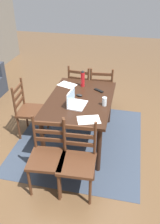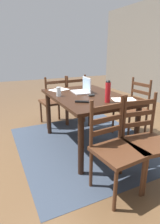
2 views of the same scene
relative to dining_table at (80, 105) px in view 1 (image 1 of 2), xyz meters
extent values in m
plane|color=brown|center=(0.00, 0.00, -0.67)|extent=(14.00, 14.00, 0.00)
cube|color=#333D4C|center=(0.00, 0.00, -0.67)|extent=(2.19, 2.00, 0.01)
cube|color=black|center=(0.00, 0.00, 0.08)|extent=(1.42, 0.96, 0.04)
cylinder|color=black|center=(-0.63, -0.40, -0.31)|extent=(0.07, 0.07, 0.74)
cylinder|color=black|center=(0.63, -0.40, -0.31)|extent=(0.07, 0.07, 0.74)
cylinder|color=black|center=(-0.63, 0.40, -0.31)|extent=(0.07, 0.07, 0.74)
cylinder|color=black|center=(0.63, 0.40, -0.31)|extent=(0.07, 0.07, 0.74)
cube|color=#4C2B19|center=(1.04, 0.19, -0.22)|extent=(0.48, 0.48, 0.04)
cylinder|color=#4C2B19|center=(1.25, 0.36, -0.46)|extent=(0.04, 0.04, 0.43)
cylinder|color=#4C2B19|center=(1.21, -0.02, -0.46)|extent=(0.04, 0.04, 0.43)
cylinder|color=#4C2B19|center=(0.87, 0.40, -0.46)|extent=(0.04, 0.04, 0.43)
cylinder|color=#4C2B19|center=(0.83, 0.02, -0.46)|extent=(0.04, 0.04, 0.43)
cylinder|color=#4C2B19|center=(0.86, 0.40, 0.03)|extent=(0.04, 0.04, 0.50)
cylinder|color=#4C2B19|center=(0.82, 0.02, 0.03)|extent=(0.04, 0.04, 0.50)
cube|color=#4C2B19|center=(0.84, 0.21, -0.07)|extent=(0.06, 0.36, 0.05)
cube|color=#4C2B19|center=(0.84, 0.21, 0.05)|extent=(0.06, 0.36, 0.05)
cube|color=#4C2B19|center=(0.84, 0.21, 0.18)|extent=(0.06, 0.36, 0.05)
cube|color=#4C2B19|center=(0.00, 0.81, -0.22)|extent=(0.47, 0.47, 0.04)
cylinder|color=#4C2B19|center=(0.20, 0.64, -0.46)|extent=(0.04, 0.04, 0.43)
cylinder|color=#4C2B19|center=(-0.18, 0.61, -0.46)|extent=(0.04, 0.04, 0.43)
cylinder|color=#4C2B19|center=(0.18, 1.01, -0.46)|extent=(0.04, 0.04, 0.43)
cylinder|color=#4C2B19|center=(-0.20, 0.99, -0.46)|extent=(0.04, 0.04, 0.43)
cylinder|color=#4C2B19|center=(0.17, 1.02, 0.03)|extent=(0.04, 0.04, 0.50)
cylinder|color=#4C2B19|center=(-0.20, 1.00, 0.03)|extent=(0.04, 0.04, 0.50)
cube|color=#4C2B19|center=(-0.01, 1.01, -0.07)|extent=(0.36, 0.05, 0.05)
cube|color=#4C2B19|center=(-0.01, 1.01, 0.05)|extent=(0.36, 0.05, 0.05)
cube|color=#4C2B19|center=(-0.01, 1.01, 0.18)|extent=(0.36, 0.05, 0.05)
cube|color=#4C2B19|center=(-1.04, 0.19, -0.22)|extent=(0.48, 0.48, 0.04)
cylinder|color=#4C2B19|center=(-1.21, -0.02, -0.46)|extent=(0.04, 0.04, 0.43)
cylinder|color=#4C2B19|center=(-1.25, 0.36, -0.46)|extent=(0.04, 0.04, 0.43)
cylinder|color=#4C2B19|center=(-0.83, 0.02, -0.46)|extent=(0.04, 0.04, 0.43)
cylinder|color=#4C2B19|center=(-0.87, 0.40, -0.46)|extent=(0.04, 0.04, 0.43)
cylinder|color=#4C2B19|center=(-0.82, 0.02, 0.03)|extent=(0.04, 0.04, 0.50)
cylinder|color=#4C2B19|center=(-0.86, 0.40, 0.03)|extent=(0.04, 0.04, 0.50)
cube|color=#4C2B19|center=(-0.84, 0.21, -0.07)|extent=(0.06, 0.36, 0.05)
cube|color=#4C2B19|center=(-0.84, 0.21, 0.05)|extent=(0.06, 0.36, 0.05)
cube|color=#4C2B19|center=(-0.84, 0.21, 0.18)|extent=(0.06, 0.36, 0.05)
cube|color=#4C2B19|center=(-1.04, -0.19, -0.22)|extent=(0.46, 0.46, 0.04)
cylinder|color=#4C2B19|center=(-1.22, -0.39, -0.46)|extent=(0.04, 0.04, 0.43)
cylinder|color=#4C2B19|center=(-1.24, -0.01, -0.46)|extent=(0.04, 0.04, 0.43)
cylinder|color=#4C2B19|center=(-0.84, -0.37, -0.46)|extent=(0.04, 0.04, 0.43)
cylinder|color=#4C2B19|center=(-0.86, 0.01, -0.46)|extent=(0.04, 0.04, 0.43)
cylinder|color=#4C2B19|center=(-0.83, -0.37, 0.03)|extent=(0.04, 0.04, 0.50)
cylinder|color=#4C2B19|center=(-0.85, 0.01, 0.03)|extent=(0.04, 0.04, 0.50)
cube|color=#4C2B19|center=(-0.84, -0.18, -0.07)|extent=(0.04, 0.36, 0.05)
cube|color=#4C2B19|center=(-0.84, -0.18, 0.05)|extent=(0.04, 0.36, 0.05)
cube|color=#4C2B19|center=(-0.84, -0.18, 0.18)|extent=(0.04, 0.36, 0.05)
cube|color=#4C2B19|center=(1.04, -0.19, -0.22)|extent=(0.48, 0.48, 0.04)
cylinder|color=#4C2B19|center=(1.21, 0.01, -0.46)|extent=(0.04, 0.04, 0.43)
cylinder|color=#4C2B19|center=(1.25, -0.36, -0.46)|extent=(0.04, 0.04, 0.43)
cylinder|color=#4C2B19|center=(0.83, -0.02, -0.46)|extent=(0.04, 0.04, 0.43)
cylinder|color=#4C2B19|center=(0.87, -0.40, -0.46)|extent=(0.04, 0.04, 0.43)
cylinder|color=#4C2B19|center=(0.82, -0.02, 0.03)|extent=(0.04, 0.04, 0.50)
cylinder|color=#4C2B19|center=(0.86, -0.40, 0.03)|extent=(0.04, 0.04, 0.50)
cube|color=#4C2B19|center=(0.84, -0.21, -0.07)|extent=(0.06, 0.36, 0.05)
cube|color=#4C2B19|center=(0.84, -0.21, 0.05)|extent=(0.06, 0.36, 0.05)
cube|color=#4C2B19|center=(0.84, -0.21, 0.18)|extent=(0.06, 0.36, 0.05)
cube|color=silver|center=(-0.20, -0.01, 0.11)|extent=(0.34, 0.25, 0.02)
cube|color=silver|center=(-0.19, 0.09, 0.22)|extent=(0.32, 0.04, 0.21)
cube|color=#A5CCEA|center=(-0.19, 0.09, 0.22)|extent=(0.29, 0.03, 0.19)
cylinder|color=red|center=(0.44, 0.05, 0.22)|extent=(0.07, 0.07, 0.25)
sphere|color=black|center=(0.44, 0.05, 0.35)|extent=(0.06, 0.06, 0.06)
cylinder|color=silver|center=(-0.12, -0.39, 0.17)|extent=(0.07, 0.07, 0.13)
ellipsoid|color=black|center=(0.08, 0.03, 0.12)|extent=(0.08, 0.11, 0.03)
cube|color=black|center=(0.32, -0.24, 0.11)|extent=(0.13, 0.17, 0.02)
cube|color=white|center=(0.43, 0.32, 0.10)|extent=(0.30, 0.35, 0.00)
cube|color=white|center=(-0.54, -0.24, 0.10)|extent=(0.30, 0.35, 0.00)
camera|label=1|loc=(-3.11, -0.69, 1.83)|focal=38.24mm
camera|label=2|loc=(2.34, -1.23, 0.72)|focal=30.28mm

